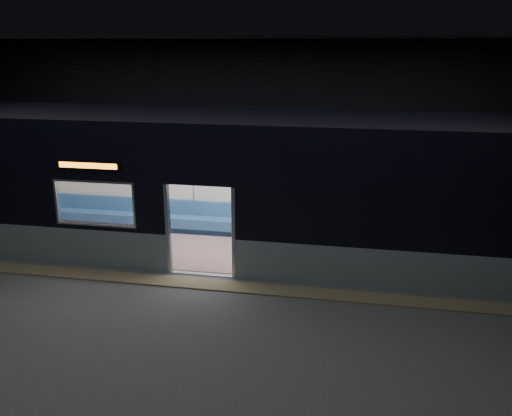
% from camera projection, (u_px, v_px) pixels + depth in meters
% --- Properties ---
extents(station_floor, '(24.00, 14.00, 0.01)m').
position_uv_depth(station_floor, '(188.00, 296.00, 11.01)').
color(station_floor, '#47494C').
rests_on(station_floor, ground).
extents(station_envelope, '(24.00, 14.00, 5.00)m').
position_uv_depth(station_envelope, '(180.00, 115.00, 9.92)').
color(station_envelope, black).
rests_on(station_envelope, station_floor).
extents(tactile_strip, '(22.80, 0.50, 0.03)m').
position_uv_depth(tactile_strip, '(195.00, 283.00, 11.52)').
color(tactile_strip, '#8C7F59').
rests_on(tactile_strip, station_floor).
extents(metro_car, '(18.00, 3.04, 3.35)m').
position_uv_depth(metro_car, '(217.00, 178.00, 12.85)').
color(metro_car, '#83959C').
rests_on(metro_car, station_floor).
extents(passenger, '(0.36, 0.62, 1.27)m').
position_uv_depth(passenger, '(418.00, 220.00, 13.26)').
color(passenger, black).
rests_on(passenger, metro_car).
extents(handbag, '(0.33, 0.31, 0.13)m').
position_uv_depth(handbag, '(420.00, 226.00, 13.09)').
color(handbag, black).
rests_on(handbag, passenger).
extents(transit_map, '(1.10, 0.03, 0.72)m').
position_uv_depth(transit_map, '(404.00, 186.00, 13.39)').
color(transit_map, white).
rests_on(transit_map, metro_car).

